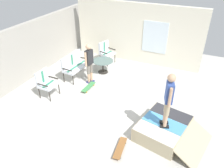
{
  "coord_description": "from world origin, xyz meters",
  "views": [
    {
      "loc": [
        -5.65,
        -2.58,
        4.7
      ],
      "look_at": [
        0.27,
        0.12,
        0.7
      ],
      "focal_mm": 35.35,
      "sensor_mm": 36.0,
      "label": 1
    }
  ],
  "objects": [
    {
      "name": "ground_plane",
      "position": [
        0.0,
        0.0,
        -0.05
      ],
      "size": [
        12.0,
        12.0,
        0.1
      ],
      "primitive_type": "cube",
      "color": "beige"
    },
    {
      "name": "skateboard_spare",
      "position": [
        -1.75,
        -1.04,
        0.08
      ],
      "size": [
        0.82,
        0.29,
        0.1
      ],
      "color": "brown",
      "rests_on": "ground_plane"
    },
    {
      "name": "patio_chair_by_wall",
      "position": [
        -0.43,
        2.47,
        0.61
      ],
      "size": [
        0.63,
        0.56,
        1.02
      ],
      "color": "#2D2823",
      "rests_on": "ground_plane"
    },
    {
      "name": "house_facade",
      "position": [
        3.8,
        0.49,
        1.37
      ],
      "size": [
        0.23,
        6.0,
        2.75
      ],
      "color": "silver",
      "rests_on": "ground_plane"
    },
    {
      "name": "person_watching",
      "position": [
        1.07,
        1.47,
        0.97
      ],
      "size": [
        0.48,
        0.28,
        1.67
      ],
      "color": "navy",
      "rests_on": "ground_plane"
    },
    {
      "name": "patio_chair_near_house",
      "position": [
        3.02,
        1.72,
        0.61
      ],
      "size": [
        0.75,
        0.7,
        1.02
      ],
      "color": "#2D2823",
      "rests_on": "ground_plane"
    },
    {
      "name": "skate_ramp",
      "position": [
        -0.68,
        -1.97,
        0.23
      ],
      "size": [
        1.86,
        2.11,
        0.47
      ],
      "color": "tan",
      "rests_on": "ground_plane"
    },
    {
      "name": "back_wall_cinderblock",
      "position": [
        0.0,
        4.0,
        1.13
      ],
      "size": [
        9.0,
        0.2,
        2.26
      ],
      "color": "#ADA89E",
      "rests_on": "ground_plane"
    },
    {
      "name": "patio_table",
      "position": [
        2.05,
        1.38,
        0.4
      ],
      "size": [
        0.9,
        0.9,
        0.57
      ],
      "color": "#2D2823",
      "rests_on": "ground_plane"
    },
    {
      "name": "skateboard_by_bench",
      "position": [
        0.6,
        1.29,
        0.08
      ],
      "size": [
        0.8,
        0.21,
        0.1
      ],
      "color": "#3F8C4C",
      "rests_on": "ground_plane"
    },
    {
      "name": "person_skater",
      "position": [
        -0.79,
        -1.97,
        1.42
      ],
      "size": [
        0.46,
        0.31,
        1.64
      ],
      "color": "black",
      "rests_on": "skate_ramp"
    },
    {
      "name": "patio_bench",
      "position": [
        1.21,
        2.3,
        0.62
      ],
      "size": [
        1.28,
        0.63,
        1.02
      ],
      "color": "#2D2823",
      "rests_on": "ground_plane"
    }
  ]
}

